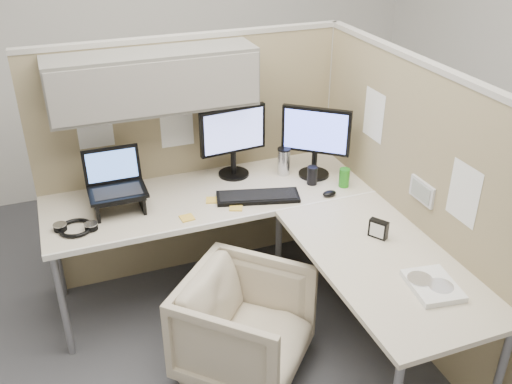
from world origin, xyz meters
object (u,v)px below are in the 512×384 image
object	(u,v)px
monitor_left	(233,136)
keyboard	(258,197)
desk	(268,226)
office_chair	(245,322)

from	to	relation	value
monitor_left	keyboard	bearing A→B (deg)	-90.01
desk	monitor_left	bearing A→B (deg)	89.95
desk	keyboard	size ratio (longest dim) A/B	3.99
office_chair	monitor_left	size ratio (longest dim) A/B	1.40
desk	monitor_left	xyz separation A→B (m)	(0.00, 0.60, 0.32)
office_chair	monitor_left	world-z (taller)	monitor_left
desk	monitor_left	world-z (taller)	monitor_left
monitor_left	keyboard	xyz separation A→B (m)	(0.03, -0.35, -0.26)
desk	office_chair	xyz separation A→B (m)	(-0.26, -0.33, -0.36)
monitor_left	office_chair	bearing A→B (deg)	-111.11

